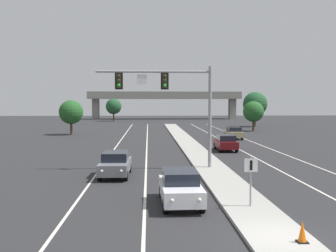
{
  "coord_description": "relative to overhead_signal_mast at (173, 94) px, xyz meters",
  "views": [
    {
      "loc": [
        -4.51,
        -13.85,
        4.83
      ],
      "look_at": [
        -3.2,
        13.77,
        3.2
      ],
      "focal_mm": 44.0,
      "sensor_mm": 36.0,
      "label": 1
    }
  ],
  "objects": [
    {
      "name": "traffic_cone_median_nose",
      "position": [
        3.37,
        -15.93,
        -4.86
      ],
      "size": [
        0.36,
        0.36,
        0.74
      ],
      "color": "black",
      "rests_on": "median_island"
    },
    {
      "name": "car_receding_darkred",
      "position": [
        5.88,
        11.01,
        -4.55
      ],
      "size": [
        1.86,
        4.49,
        1.58
      ],
      "color": "#5B0F14",
      "rests_on": "ground"
    },
    {
      "name": "median_sign_post",
      "position": [
        2.83,
        -11.11,
        -3.78
      ],
      "size": [
        0.6,
        0.1,
        2.2
      ],
      "color": "gray",
      "rests_on": "median_island"
    },
    {
      "name": "car_receding_tan",
      "position": [
        9.31,
        23.73,
        -4.55
      ],
      "size": [
        1.84,
        4.48,
        1.58
      ],
      "color": "tan",
      "rests_on": "ground"
    },
    {
      "name": "tree_far_right_c",
      "position": [
        18.89,
        49.65,
        -0.96
      ],
      "size": [
        4.67,
        4.67,
        6.75
      ],
      "color": "#4C3823",
      "rests_on": "ground"
    },
    {
      "name": "tree_far_left_b",
      "position": [
        -13.04,
        31.53,
        -2.05
      ],
      "size": [
        3.52,
        3.52,
        5.09
      ],
      "color": "#4C3823",
      "rests_on": "ground"
    },
    {
      "name": "lane_stripe_oncoming_center",
      "position": [
        -1.92,
        9.71,
        -5.37
      ],
      "size": [
        0.14,
        100.0,
        0.01
      ],
      "primitive_type": "cube",
      "color": "silver",
      "rests_on": "ground"
    },
    {
      "name": "ground_plane",
      "position": [
        2.78,
        -15.29,
        -5.37
      ],
      "size": [
        260.0,
        260.0,
        0.0
      ],
      "primitive_type": "plane",
      "color": "#28282B"
    },
    {
      "name": "tree_far_left_c",
      "position": [
        -10.41,
        73.83,
        -1.69
      ],
      "size": [
        3.9,
        3.9,
        5.65
      ],
      "color": "#4C3823",
      "rests_on": "ground"
    },
    {
      "name": "edge_stripe_left",
      "position": [
        -5.22,
        9.71,
        -5.37
      ],
      "size": [
        0.14,
        100.0,
        0.01
      ],
      "primitive_type": "cube",
      "color": "silver",
      "rests_on": "ground"
    },
    {
      "name": "car_oncoming_white",
      "position": [
        -0.25,
        -10.02,
        -4.55
      ],
      "size": [
        1.91,
        4.5,
        1.58
      ],
      "color": "silver",
      "rests_on": "ground"
    },
    {
      "name": "edge_stripe_right",
      "position": [
        10.78,
        9.71,
        -5.37
      ],
      "size": [
        0.14,
        100.0,
        0.01
      ],
      "primitive_type": "cube",
      "color": "silver",
      "rests_on": "ground"
    },
    {
      "name": "tree_far_right_a",
      "position": [
        15.53,
        37.75,
        -2.15
      ],
      "size": [
        3.42,
        3.42,
        4.95
      ],
      "color": "#4C3823",
      "rests_on": "ground"
    },
    {
      "name": "overpass_bridge",
      "position": [
        2.78,
        86.25,
        0.41
      ],
      "size": [
        42.4,
        6.4,
        7.65
      ],
      "color": "gray",
      "rests_on": "ground"
    },
    {
      "name": "overhead_signal_mast",
      "position": [
        0.0,
        0.0,
        0.0
      ],
      "size": [
        8.2,
        0.44,
        7.2
      ],
      "color": "gray",
      "rests_on": "median_island"
    },
    {
      "name": "car_oncoming_grey",
      "position": [
        -3.88,
        -2.57,
        -4.55
      ],
      "size": [
        1.92,
        4.51,
        1.58
      ],
      "color": "slate",
      "rests_on": "ground"
    },
    {
      "name": "lane_stripe_receding_center",
      "position": [
        7.48,
        9.71,
        -5.37
      ],
      "size": [
        0.14,
        100.0,
        0.01
      ],
      "primitive_type": "cube",
      "color": "silver",
      "rests_on": "ground"
    },
    {
      "name": "median_island",
      "position": [
        2.78,
        2.71,
        -5.29
      ],
      "size": [
        2.4,
        110.0,
        0.15
      ],
      "primitive_type": "cube",
      "color": "#9E9B93",
      "rests_on": "ground"
    }
  ]
}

